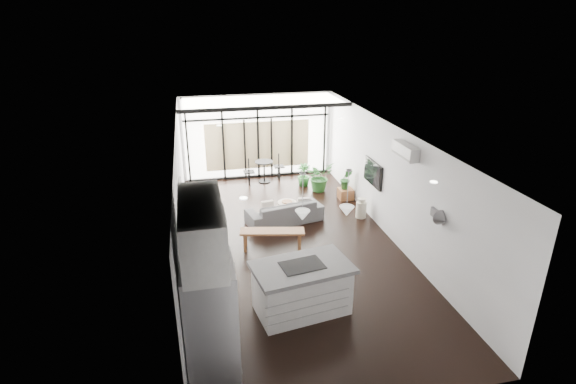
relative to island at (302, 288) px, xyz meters
name	(u,v)px	position (x,y,z in m)	size (l,w,h in m)	color
floor	(291,244)	(0.38, 2.59, -0.49)	(5.00, 10.00, 0.00)	black
ceiling	(291,132)	(0.38, 2.59, 2.31)	(5.00, 10.00, 0.00)	white
wall_left	(181,200)	(-2.12, 2.59, 0.91)	(0.02, 10.00, 2.80)	silver
wall_right	(391,182)	(2.88, 2.59, 0.91)	(0.02, 10.00, 2.80)	silver
wall_back	(257,136)	(0.38, 7.59, 0.91)	(5.00, 0.02, 2.80)	silver
wall_front	(375,329)	(0.38, -2.41, 0.91)	(5.00, 0.02, 2.80)	silver
glazing	(258,137)	(0.38, 7.47, 0.91)	(5.00, 0.20, 2.80)	black
skylight	(261,100)	(0.38, 6.59, 2.28)	(4.70, 1.90, 0.06)	white
neighbour_building	(258,145)	(0.38, 7.54, 0.61)	(3.50, 0.02, 1.60)	beige
island	(302,288)	(0.00, 0.00, 0.00)	(1.79, 1.06, 0.98)	white
cooktop	(302,265)	(0.00, 0.00, 0.50)	(0.77, 0.52, 0.01)	black
fridge	(211,322)	(-1.72, -1.26, 0.50)	(0.76, 0.95, 1.97)	gray
appliance_column	(210,280)	(-1.68, -0.48, 0.72)	(0.62, 0.65, 2.41)	white
upper_cabinets	(202,230)	(-1.74, -0.91, 1.86)	(0.62, 1.75, 0.86)	white
pendant_left	(302,215)	(-0.02, -0.06, 1.53)	(0.26, 0.26, 0.18)	white
pendant_right	(347,211)	(0.78, -0.06, 1.53)	(0.26, 0.26, 0.18)	white
sofa	(284,208)	(0.49, 3.85, -0.09)	(2.03, 0.59, 0.79)	#525154
console_bench	(272,240)	(-0.10, 2.45, -0.25)	(1.51, 0.38, 0.49)	brown
pouf	(287,209)	(0.64, 4.19, -0.28)	(0.52, 0.52, 0.42)	beige
crate	(345,194)	(2.63, 5.01, -0.33)	(0.41, 0.41, 0.31)	brown
plant_tall	(319,180)	(2.04, 5.82, -0.13)	(0.84, 0.93, 0.73)	#245B24
plant_med	(304,180)	(1.66, 6.34, -0.28)	(0.41, 0.74, 0.41)	#245B24
plant_crate	(346,184)	(2.63, 5.01, -0.03)	(0.36, 0.65, 0.29)	#245B24
milk_can	(361,208)	(2.60, 3.66, -0.21)	(0.29, 0.29, 0.56)	beige
bistro_set	(264,170)	(0.47, 6.95, -0.09)	(1.68, 0.67, 0.80)	black
tv	(373,173)	(2.84, 3.59, 0.81)	(0.05, 1.10, 0.65)	black
ac_unit	(405,151)	(2.76, 1.79, 1.96)	(0.22, 0.90, 0.30)	silver
framed_art	(182,202)	(-2.09, 2.09, 1.06)	(0.04, 0.70, 0.90)	black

